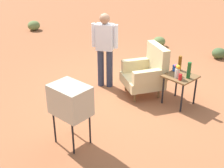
{
  "coord_description": "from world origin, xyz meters",
  "views": [
    {
      "loc": [
        3.93,
        -4.29,
        3.0
      ],
      "look_at": [
        0.42,
        -1.0,
        0.65
      ],
      "focal_mm": 47.79,
      "sensor_mm": 36.0,
      "label": 1
    }
  ],
  "objects_px": {
    "side_table": "(180,80)",
    "person_standing": "(105,46)",
    "soda_can_red": "(180,77)",
    "armchair": "(147,72)",
    "soda_can_blue": "(174,68)",
    "tv_on_stand": "(70,100)",
    "bottle_wine_green": "(189,70)",
    "flower_vase": "(177,70)",
    "bottle_tall_amber": "(180,63)"
  },
  "relations": [
    {
      "from": "armchair",
      "to": "person_standing",
      "type": "height_order",
      "value": "person_standing"
    },
    {
      "from": "tv_on_stand",
      "to": "bottle_wine_green",
      "type": "distance_m",
      "value": 2.4
    },
    {
      "from": "person_standing",
      "to": "bottle_tall_amber",
      "type": "relative_size",
      "value": 5.47
    },
    {
      "from": "armchair",
      "to": "soda_can_blue",
      "type": "xyz_separation_m",
      "value": [
        0.49,
        0.24,
        0.18
      ]
    },
    {
      "from": "side_table",
      "to": "soda_can_red",
      "type": "bearing_deg",
      "value": -58.32
    },
    {
      "from": "armchair",
      "to": "flower_vase",
      "type": "relative_size",
      "value": 4.0
    },
    {
      "from": "soda_can_blue",
      "to": "side_table",
      "type": "bearing_deg",
      "value": -22.57
    },
    {
      "from": "armchair",
      "to": "bottle_tall_amber",
      "type": "xyz_separation_m",
      "value": [
        0.54,
        0.35,
        0.27
      ]
    },
    {
      "from": "soda_can_red",
      "to": "side_table",
      "type": "bearing_deg",
      "value": 121.68
    },
    {
      "from": "tv_on_stand",
      "to": "bottle_tall_amber",
      "type": "relative_size",
      "value": 3.43
    },
    {
      "from": "side_table",
      "to": "bottle_wine_green",
      "type": "relative_size",
      "value": 1.92
    },
    {
      "from": "side_table",
      "to": "soda_can_blue",
      "type": "distance_m",
      "value": 0.29
    },
    {
      "from": "bottle_wine_green",
      "to": "soda_can_red",
      "type": "distance_m",
      "value": 0.22
    },
    {
      "from": "side_table",
      "to": "tv_on_stand",
      "type": "relative_size",
      "value": 0.6
    },
    {
      "from": "bottle_tall_amber",
      "to": "flower_vase",
      "type": "distance_m",
      "value": 0.38
    },
    {
      "from": "flower_vase",
      "to": "armchair",
      "type": "bearing_deg",
      "value": -179.4
    },
    {
      "from": "armchair",
      "to": "soda_can_red",
      "type": "height_order",
      "value": "armchair"
    },
    {
      "from": "person_standing",
      "to": "soda_can_red",
      "type": "distance_m",
      "value": 1.77
    },
    {
      "from": "tv_on_stand",
      "to": "bottle_tall_amber",
      "type": "bearing_deg",
      "value": 84.95
    },
    {
      "from": "soda_can_blue",
      "to": "tv_on_stand",
      "type": "bearing_deg",
      "value": -94.11
    },
    {
      "from": "armchair",
      "to": "soda_can_blue",
      "type": "bearing_deg",
      "value": 25.5
    },
    {
      "from": "flower_vase",
      "to": "bottle_tall_amber",
      "type": "bearing_deg",
      "value": 118.46
    },
    {
      "from": "side_table",
      "to": "person_standing",
      "type": "distance_m",
      "value": 1.74
    },
    {
      "from": "tv_on_stand",
      "to": "soda_can_blue",
      "type": "distance_m",
      "value": 2.42
    },
    {
      "from": "armchair",
      "to": "soda_can_blue",
      "type": "height_order",
      "value": "armchair"
    },
    {
      "from": "side_table",
      "to": "bottle_tall_amber",
      "type": "bearing_deg",
      "value": 131.46
    },
    {
      "from": "flower_vase",
      "to": "tv_on_stand",
      "type": "bearing_deg",
      "value": -100.54
    },
    {
      "from": "armchair",
      "to": "tv_on_stand",
      "type": "xyz_separation_m",
      "value": [
        0.32,
        -2.18,
        0.28
      ]
    },
    {
      "from": "side_table",
      "to": "soda_can_red",
      "type": "relative_size",
      "value": 5.04
    },
    {
      "from": "tv_on_stand",
      "to": "soda_can_blue",
      "type": "height_order",
      "value": "tv_on_stand"
    },
    {
      "from": "flower_vase",
      "to": "soda_can_red",
      "type": "bearing_deg",
      "value": -21.74
    },
    {
      "from": "bottle_wine_green",
      "to": "soda_can_blue",
      "type": "bearing_deg",
      "value": 167.84
    },
    {
      "from": "tv_on_stand",
      "to": "flower_vase",
      "type": "xyz_separation_m",
      "value": [
        0.41,
        2.18,
        -0.02
      ]
    },
    {
      "from": "tv_on_stand",
      "to": "soda_can_blue",
      "type": "bearing_deg",
      "value": 85.89
    },
    {
      "from": "armchair",
      "to": "bottle_wine_green",
      "type": "height_order",
      "value": "armchair"
    },
    {
      "from": "person_standing",
      "to": "soda_can_blue",
      "type": "bearing_deg",
      "value": 24.42
    },
    {
      "from": "soda_can_red",
      "to": "flower_vase",
      "type": "xyz_separation_m",
      "value": [
        -0.11,
        0.04,
        0.09
      ]
    },
    {
      "from": "bottle_wine_green",
      "to": "tv_on_stand",
      "type": "bearing_deg",
      "value": -103.65
    },
    {
      "from": "side_table",
      "to": "person_standing",
      "type": "relative_size",
      "value": 0.37
    },
    {
      "from": "soda_can_red",
      "to": "flower_vase",
      "type": "bearing_deg",
      "value": 158.26
    },
    {
      "from": "bottle_wine_green",
      "to": "person_standing",
      "type": "bearing_deg",
      "value": -163.01
    },
    {
      "from": "armchair",
      "to": "flower_vase",
      "type": "distance_m",
      "value": 0.77
    },
    {
      "from": "soda_can_blue",
      "to": "soda_can_red",
      "type": "bearing_deg",
      "value": -38.53
    },
    {
      "from": "flower_vase",
      "to": "bottle_wine_green",
      "type": "bearing_deg",
      "value": 42.12
    },
    {
      "from": "armchair",
      "to": "bottle_wine_green",
      "type": "distance_m",
      "value": 0.94
    },
    {
      "from": "armchair",
      "to": "bottle_tall_amber",
      "type": "bearing_deg",
      "value": 32.47
    },
    {
      "from": "soda_can_blue",
      "to": "bottle_wine_green",
      "type": "relative_size",
      "value": 0.38
    },
    {
      "from": "side_table",
      "to": "flower_vase",
      "type": "distance_m",
      "value": 0.27
    },
    {
      "from": "bottle_wine_green",
      "to": "soda_can_red",
      "type": "relative_size",
      "value": 2.62
    },
    {
      "from": "person_standing",
      "to": "bottle_tall_amber",
      "type": "height_order",
      "value": "person_standing"
    }
  ]
}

